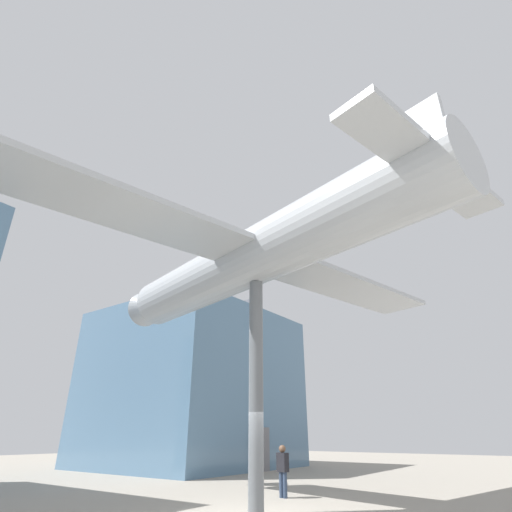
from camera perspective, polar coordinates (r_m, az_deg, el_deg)
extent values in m
cube|color=slate|center=(28.92, -8.91, -18.18)|extent=(11.55, 10.93, 9.58)
cube|color=slate|center=(29.86, -8.28, -8.44)|extent=(0.36, 10.39, 0.60)
cube|color=slate|center=(25.23, 0.55, -25.89)|extent=(1.80, 0.12, 2.30)
cylinder|color=slate|center=(12.33, 0.00, -18.05)|extent=(0.43, 0.43, 6.45)
cylinder|color=#B2B7BC|center=(13.43, 0.00, 0.00)|extent=(5.16, 14.13, 1.92)
cube|color=#B2B7BC|center=(13.43, 0.00, 0.00)|extent=(18.51, 6.43, 0.18)
cube|color=#B2B7BC|center=(10.24, 23.62, 11.59)|extent=(6.00, 2.36, 0.18)
cube|color=#B2B7BC|center=(10.78, 22.77, 15.64)|extent=(0.43, 1.11, 1.76)
cone|color=#B2B7BC|center=(19.55, -14.87, -7.01)|extent=(1.88, 1.61, 1.63)
sphere|color=black|center=(20.26, -15.91, -7.49)|extent=(0.44, 0.44, 0.44)
cylinder|color=#2D3D56|center=(15.31, 4.17, -29.85)|extent=(0.14, 0.14, 0.76)
cylinder|color=#2D3D56|center=(15.44, 3.63, -29.81)|extent=(0.14, 0.14, 0.76)
cube|color=black|center=(15.32, 3.82, -27.32)|extent=(0.31, 0.44, 0.59)
sphere|color=brown|center=(15.30, 3.78, -25.78)|extent=(0.24, 0.24, 0.24)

